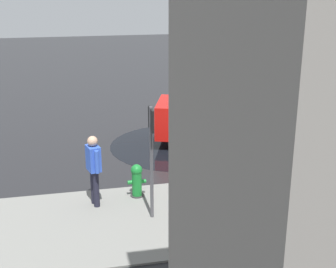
# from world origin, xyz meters

# --- Properties ---
(ground_plane) EXTENTS (60.00, 60.00, 0.00)m
(ground_plane) POSITION_xyz_m (0.00, 0.00, 0.00)
(ground_plane) COLOR black
(kerb_strip) EXTENTS (24.00, 3.20, 0.04)m
(kerb_strip) POSITION_xyz_m (0.00, 4.20, 0.02)
(kerb_strip) COLOR slate
(kerb_strip) RESTS_ON ground
(moving_hatchback) EXTENTS (4.24, 2.85, 2.06)m
(moving_hatchback) POSITION_xyz_m (0.45, 0.07, 1.03)
(moving_hatchback) COLOR red
(moving_hatchback) RESTS_ON ground
(fire_hydrant) EXTENTS (0.42, 0.31, 0.80)m
(fire_hydrant) POSITION_xyz_m (3.61, 3.12, 0.40)
(fire_hydrant) COLOR #197A2D
(fire_hydrant) RESTS_ON ground
(pedestrian) EXTENTS (0.32, 0.56, 1.62)m
(pedestrian) POSITION_xyz_m (4.57, 3.36, 0.96)
(pedestrian) COLOR blue
(pedestrian) RESTS_ON ground
(sign_post) EXTENTS (0.07, 0.44, 2.40)m
(sign_post) POSITION_xyz_m (3.46, 4.17, 1.58)
(sign_post) COLOR #4C4C51
(sign_post) RESTS_ON ground
(puddle_patch) EXTENTS (4.16, 4.16, 0.01)m
(puddle_patch) POSITION_xyz_m (1.83, -0.10, 0.00)
(puddle_patch) COLOR black
(puddle_patch) RESTS_ON ground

